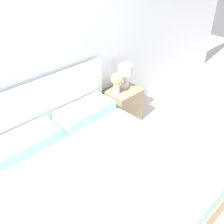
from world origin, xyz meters
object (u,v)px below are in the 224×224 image
(nightstand, at_px, (124,106))
(bed, at_px, (97,175))
(table_lamp, at_px, (125,72))
(flower_vase, at_px, (117,81))

(nightstand, bearing_deg, bed, -147.97)
(nightstand, xyz_separation_m, table_lamp, (0.07, 0.05, 0.52))
(nightstand, bearing_deg, flower_vase, 170.65)
(bed, relative_size, nightstand, 3.67)
(nightstand, relative_size, table_lamp, 1.58)
(flower_vase, bearing_deg, nightstand, -9.35)
(bed, xyz_separation_m, nightstand, (1.16, 0.73, 0.00))
(bed, distance_m, nightstand, 1.37)
(nightstand, height_order, table_lamp, table_lamp)
(table_lamp, height_order, flower_vase, table_lamp)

